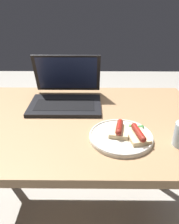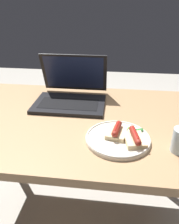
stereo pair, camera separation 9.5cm
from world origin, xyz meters
The scene contains 7 objects.
ground_plane centered at (0.00, 0.00, 0.00)m, with size 6.00×6.00×0.00m, color #9E998E.
desk centered at (0.00, 0.00, 0.63)m, with size 1.23×0.78×0.71m.
laptop centered at (-0.05, 0.17, 0.75)m, with size 0.37×0.32×0.24m.
plate centered at (0.20, -0.16, 0.72)m, with size 0.26×0.26×0.02m.
sausage_toast_left centered at (0.19, -0.15, 0.74)m, with size 0.09×0.11×0.05m.
sausage_toast_middle centered at (0.26, -0.18, 0.74)m, with size 0.09×0.12×0.04m.
salad_pile centered at (0.27, -0.11, 0.72)m, with size 0.07×0.06×0.01m.
Camera 1 is at (0.08, -0.89, 1.21)m, focal length 35.00 mm.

